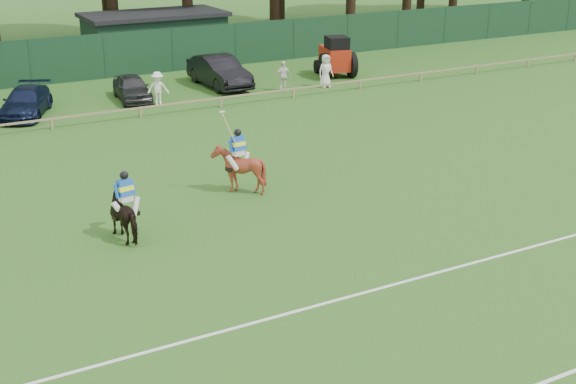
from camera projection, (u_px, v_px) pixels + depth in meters
ground at (326, 281)px, 19.98m from camera, size 160.00×160.00×0.00m
horse_dark at (127, 215)px, 22.34m from camera, size 1.09×1.84×1.46m
horse_chestnut at (239, 169)px, 25.88m from camera, size 1.50×1.65×1.66m
sedan_navy at (26, 102)px, 35.33m from camera, size 3.41×4.70×1.26m
hatch_grey at (132, 88)px, 38.09m from camera, size 1.89×3.85×1.26m
estate_black at (219, 72)px, 40.84m from camera, size 1.88×5.00×1.63m
spectator_left at (158, 89)px, 37.07m from camera, size 1.15×0.78×1.64m
spectator_mid at (283, 76)px, 39.91m from camera, size 0.95×0.49×1.56m
spectator_right at (326, 71)px, 40.69m from camera, size 0.86×0.56×1.75m
rider_dark at (126, 193)px, 22.09m from camera, size 0.93×0.45×1.41m
rider_chestnut at (238, 148)px, 25.60m from camera, size 0.94×0.55×2.05m
pitch_lines at (408, 345)px, 17.10m from camera, size 60.00×5.10×0.01m
pitch_rail at (119, 111)px, 34.61m from camera, size 62.10×0.10×0.50m
perimeter_fence at (68, 59)px, 41.72m from camera, size 92.08×0.08×2.50m
utility_shed at (155, 37)px, 46.77m from camera, size 8.40×4.40×3.04m
tree_row at (71, 55)px, 49.63m from camera, size 96.00×12.00×21.00m
tractor at (335, 57)px, 43.22m from camera, size 2.40×3.05×2.27m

